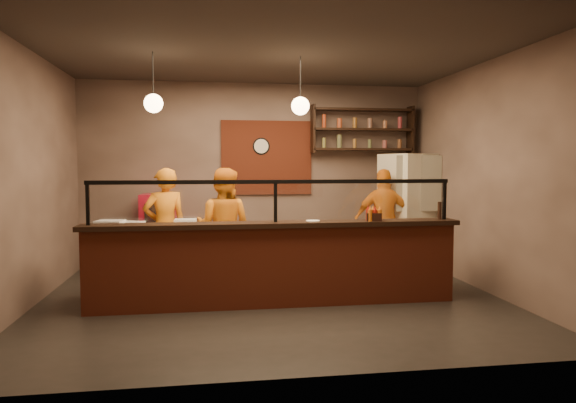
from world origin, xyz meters
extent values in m
plane|color=black|center=(0.00, 0.00, 0.00)|extent=(6.00, 6.00, 0.00)
plane|color=#362F2A|center=(0.00, 0.00, 3.20)|extent=(6.00, 6.00, 0.00)
plane|color=#7D665C|center=(0.00, 2.50, 1.60)|extent=(6.00, 0.00, 6.00)
plane|color=#7D665C|center=(-3.00, 0.00, 1.60)|extent=(0.00, 5.00, 5.00)
plane|color=#7D665C|center=(3.00, 0.00, 1.60)|extent=(0.00, 5.00, 5.00)
plane|color=#7D665C|center=(0.00, -2.50, 1.60)|extent=(6.00, 0.00, 6.00)
cube|color=maroon|center=(0.20, 2.47, 1.90)|extent=(1.60, 0.04, 1.30)
cube|color=maroon|center=(0.00, -0.30, 0.50)|extent=(4.60, 0.25, 1.00)
cube|color=black|center=(0.00, -0.30, 1.03)|extent=(4.70, 0.37, 0.06)
cube|color=gray|center=(0.00, 0.20, 0.42)|extent=(4.60, 0.75, 0.85)
cube|color=silver|center=(0.00, 0.20, 0.88)|extent=(4.60, 0.75, 0.05)
cube|color=white|center=(0.00, -0.30, 1.31)|extent=(4.40, 0.02, 0.50)
cube|color=black|center=(0.00, -0.30, 1.56)|extent=(4.50, 0.05, 0.05)
cube|color=black|center=(-2.22, -0.30, 1.31)|extent=(0.04, 0.04, 0.50)
cube|color=black|center=(0.00, -0.30, 1.31)|extent=(0.04, 0.04, 0.50)
cube|color=black|center=(2.22, -0.30, 1.31)|extent=(0.04, 0.04, 0.50)
cube|color=black|center=(1.90, 2.32, 2.05)|extent=(1.80, 0.28, 0.04)
cube|color=black|center=(1.90, 2.32, 2.40)|extent=(1.80, 0.28, 0.04)
cube|color=black|center=(1.90, 2.32, 2.75)|extent=(1.80, 0.28, 0.04)
cube|color=black|center=(1.00, 2.32, 2.40)|extent=(0.04, 0.28, 0.85)
cube|color=black|center=(2.80, 2.32, 2.40)|extent=(0.04, 0.28, 0.85)
cylinder|color=black|center=(0.10, 2.46, 2.10)|extent=(0.30, 0.04, 0.30)
cylinder|color=black|center=(-1.50, 0.20, 2.90)|extent=(0.01, 0.01, 0.60)
sphere|color=#FFD08C|center=(-1.50, 0.20, 2.55)|extent=(0.24, 0.24, 0.24)
cylinder|color=black|center=(0.40, 0.20, 2.90)|extent=(0.01, 0.01, 0.60)
sphere|color=#FFD08C|center=(0.40, 0.20, 2.55)|extent=(0.24, 0.24, 0.24)
imported|color=orange|center=(-1.45, 1.03, 0.86)|extent=(0.73, 0.59, 1.72)
imported|color=orange|center=(-0.61, 0.91, 0.86)|extent=(1.01, 0.91, 1.72)
imported|color=orange|center=(2.05, 1.52, 0.85)|extent=(1.06, 0.59, 1.71)
cube|color=beige|center=(2.60, 1.81, 0.98)|extent=(1.04, 1.00, 1.96)
cube|color=#B30B25|center=(-1.65, 2.15, 0.64)|extent=(0.58, 0.54, 1.29)
cylinder|color=beige|center=(0.90, 0.13, 0.91)|extent=(0.59, 0.59, 0.01)
cube|color=white|center=(-1.80, 0.29, 0.97)|extent=(0.32, 0.29, 0.13)
cube|color=white|center=(-1.13, 0.37, 0.97)|extent=(0.29, 0.24, 0.14)
cube|color=white|center=(-2.06, 0.17, 0.98)|extent=(0.37, 0.32, 0.16)
cylinder|color=yellow|center=(-1.93, 0.23, 0.93)|extent=(0.37, 0.28, 0.07)
cube|color=black|center=(1.25, -0.35, 1.11)|extent=(0.21, 0.18, 0.10)
cylinder|color=black|center=(2.15, -0.31, 1.17)|extent=(0.06, 0.06, 0.23)
cylinder|color=white|center=(0.48, -0.29, 1.07)|extent=(0.21, 0.21, 0.01)
camera|label=1|loc=(-0.80, -6.58, 1.76)|focal=32.00mm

